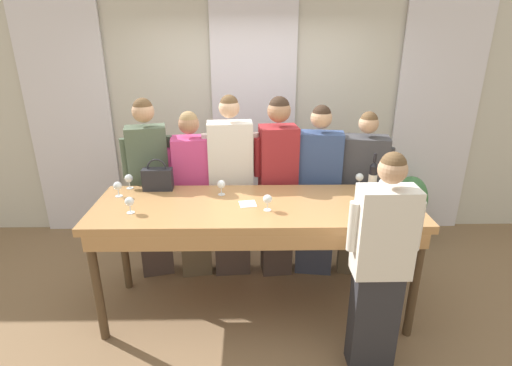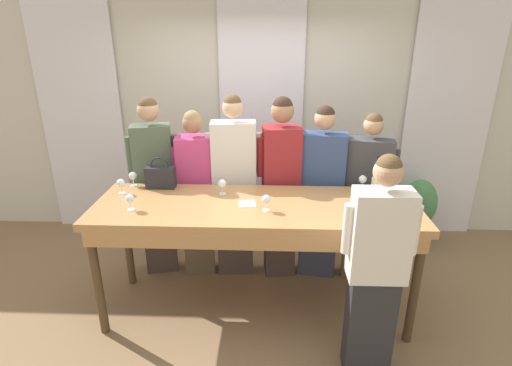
# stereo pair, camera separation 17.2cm
# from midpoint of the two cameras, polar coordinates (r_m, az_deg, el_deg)

# --- Properties ---
(ground_plane) EXTENTS (18.00, 18.00, 0.00)m
(ground_plane) POSITION_cam_midpoint_polar(r_m,az_deg,el_deg) (3.76, -1.35, -17.44)
(ground_plane) COLOR #846647
(wall_back) EXTENTS (12.00, 0.06, 2.80)m
(wall_back) POSITION_cam_midpoint_polar(r_m,az_deg,el_deg) (4.68, -1.38, 9.48)
(wall_back) COLOR beige
(wall_back) RESTS_ON ground_plane
(curtain_panel_left) EXTENTS (0.94, 0.03, 2.69)m
(curtain_panel_left) POSITION_cam_midpoint_polar(r_m,az_deg,el_deg) (5.10, -25.86, 7.71)
(curtain_panel_left) COLOR white
(curtain_panel_left) RESTS_ON ground_plane
(curtain_panel_center) EXTENTS (0.94, 0.03, 2.69)m
(curtain_panel_center) POSITION_cam_midpoint_polar(r_m,az_deg,el_deg) (4.63, -1.38, 8.64)
(curtain_panel_center) COLOR white
(curtain_panel_center) RESTS_ON ground_plane
(curtain_panel_right) EXTENTS (0.94, 0.03, 2.69)m
(curtain_panel_right) POSITION_cam_midpoint_polar(r_m,az_deg,el_deg) (5.07, 23.27, 8.03)
(curtain_panel_right) COLOR white
(curtain_panel_right) RESTS_ON ground_plane
(tasting_bar) EXTENTS (2.62, 0.84, 1.02)m
(tasting_bar) POSITION_cam_midpoint_polar(r_m,az_deg,el_deg) (3.24, -1.49, -4.72)
(tasting_bar) COLOR #B27F4C
(tasting_bar) RESTS_ON ground_plane
(wine_bottle) EXTENTS (0.07, 0.07, 0.32)m
(wine_bottle) POSITION_cam_midpoint_polar(r_m,az_deg,el_deg) (3.61, 15.08, 1.00)
(wine_bottle) COLOR black
(wine_bottle) RESTS_ON tasting_bar
(handbag) EXTENTS (0.26, 0.11, 0.28)m
(handbag) POSITION_cam_midpoint_polar(r_m,az_deg,el_deg) (3.60, -15.21, 0.60)
(handbag) COLOR #232328
(handbag) RESTS_ON tasting_bar
(wine_glass_front_left) EXTENTS (0.07, 0.07, 0.13)m
(wine_glass_front_left) POSITION_cam_midpoint_polar(r_m,az_deg,el_deg) (3.55, 16.36, -0.05)
(wine_glass_front_left) COLOR white
(wine_glass_front_left) RESTS_ON tasting_bar
(wine_glass_front_mid) EXTENTS (0.07, 0.07, 0.13)m
(wine_glass_front_mid) POSITION_cam_midpoint_polar(r_m,az_deg,el_deg) (3.71, -18.98, 0.56)
(wine_glass_front_mid) COLOR white
(wine_glass_front_mid) RESTS_ON tasting_bar
(wine_glass_front_right) EXTENTS (0.07, 0.07, 0.13)m
(wine_glass_front_right) POSITION_cam_midpoint_polar(r_m,az_deg,el_deg) (3.63, 13.26, 0.75)
(wine_glass_front_right) COLOR white
(wine_glass_front_right) RESTS_ON tasting_bar
(wine_glass_center_left) EXTENTS (0.07, 0.07, 0.13)m
(wine_glass_center_left) POSITION_cam_midpoint_polar(r_m,az_deg,el_deg) (3.08, 0.06, -2.42)
(wine_glass_center_left) COLOR white
(wine_glass_center_left) RESTS_ON tasting_bar
(wine_glass_center_mid) EXTENTS (0.07, 0.07, 0.13)m
(wine_glass_center_mid) POSITION_cam_midpoint_polar(r_m,az_deg,el_deg) (3.56, -20.47, -0.46)
(wine_glass_center_mid) COLOR white
(wine_glass_center_mid) RESTS_ON tasting_bar
(wine_glass_center_right) EXTENTS (0.07, 0.07, 0.13)m
(wine_glass_center_right) POSITION_cam_midpoint_polar(r_m,az_deg,el_deg) (3.39, -6.44, -0.26)
(wine_glass_center_right) COLOR white
(wine_glass_center_right) RESTS_ON tasting_bar
(wine_glass_back_left) EXTENTS (0.07, 0.07, 0.13)m
(wine_glass_back_left) POSITION_cam_midpoint_polar(r_m,az_deg,el_deg) (3.21, -19.10, -2.60)
(wine_glass_back_left) COLOR white
(wine_glass_back_left) RESTS_ON tasting_bar
(napkin) EXTENTS (0.15, 0.15, 0.00)m
(napkin) POSITION_cam_midpoint_polar(r_m,az_deg,el_deg) (3.23, -2.72, -3.00)
(napkin) COLOR white
(napkin) RESTS_ON tasting_bar
(guest_olive_jacket) EXTENTS (0.48, 0.29, 1.78)m
(guest_olive_jacket) POSITION_cam_midpoint_polar(r_m,az_deg,el_deg) (3.96, -16.01, -0.64)
(guest_olive_jacket) COLOR #473833
(guest_olive_jacket) RESTS_ON ground_plane
(guest_pink_top) EXTENTS (0.46, 0.30, 1.66)m
(guest_pink_top) POSITION_cam_midpoint_polar(r_m,az_deg,el_deg) (3.90, -10.23, -1.69)
(guest_pink_top) COLOR brown
(guest_pink_top) RESTS_ON ground_plane
(guest_cream_sweater) EXTENTS (0.53, 0.25, 1.81)m
(guest_cream_sweater) POSITION_cam_midpoint_polar(r_m,az_deg,el_deg) (3.83, -4.86, -0.67)
(guest_cream_sweater) COLOR #473833
(guest_cream_sweater) RESTS_ON ground_plane
(guest_striped_shirt) EXTENTS (0.46, 0.31, 1.79)m
(guest_striped_shirt) POSITION_cam_midpoint_polar(r_m,az_deg,el_deg) (3.83, 1.81, -0.54)
(guest_striped_shirt) COLOR #473833
(guest_striped_shirt) RESTS_ON ground_plane
(guest_navy_coat) EXTENTS (0.55, 0.28, 1.72)m
(guest_navy_coat) POSITION_cam_midpoint_polar(r_m,az_deg,el_deg) (3.88, 7.46, -1.24)
(guest_navy_coat) COLOR #383D51
(guest_navy_coat) RESTS_ON ground_plane
(guest_beige_cap) EXTENTS (0.53, 0.33, 1.65)m
(guest_beige_cap) POSITION_cam_midpoint_polar(r_m,az_deg,el_deg) (3.99, 13.62, -1.78)
(guest_beige_cap) COLOR brown
(guest_beige_cap) RESTS_ON ground_plane
(host_pouring) EXTENTS (0.49, 0.21, 1.65)m
(host_pouring) POSITION_cam_midpoint_polar(r_m,az_deg,el_deg) (2.86, 15.65, -11.27)
(host_pouring) COLOR #28282D
(host_pouring) RESTS_ON ground_plane
(potted_plant) EXTENTS (0.38, 0.38, 0.79)m
(potted_plant) POSITION_cam_midpoint_polar(r_m,az_deg,el_deg) (4.92, 20.09, -3.06)
(potted_plant) COLOR #4C4C51
(potted_plant) RESTS_ON ground_plane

